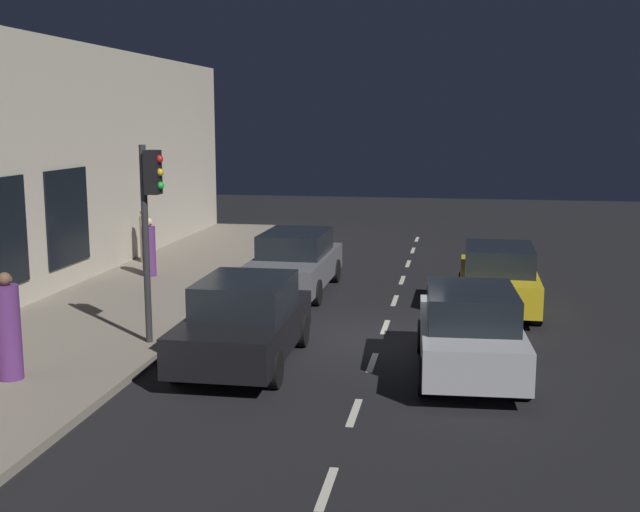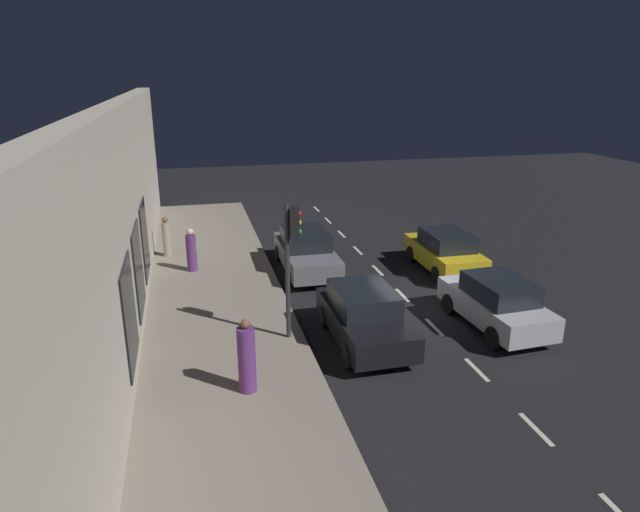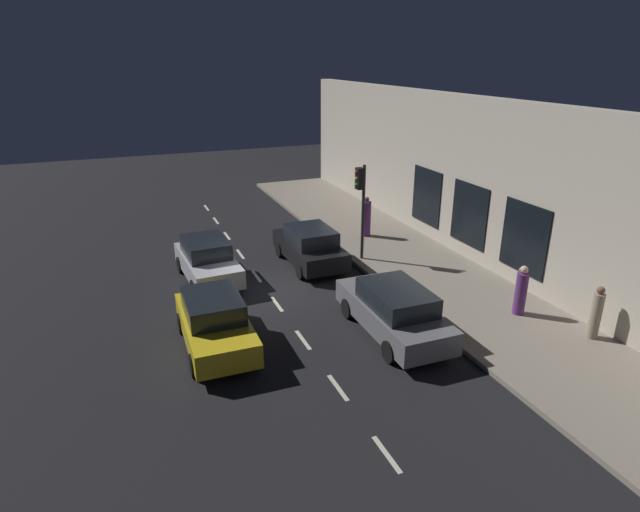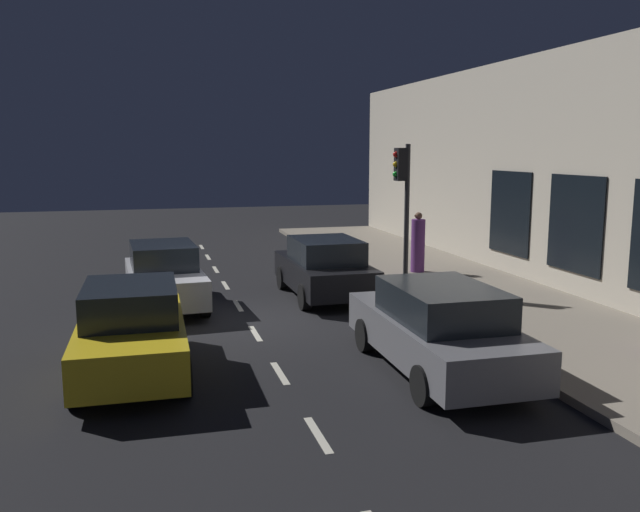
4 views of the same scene
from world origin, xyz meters
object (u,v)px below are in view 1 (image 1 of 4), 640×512
(parked_car_3, at_px, (498,278))
(pedestrian_1, at_px, (145,237))
(parked_car_2, at_px, (244,321))
(parked_car_0, at_px, (295,262))
(pedestrian_0, at_px, (8,331))
(pedestrian_2, at_px, (149,249))
(parked_car_1, at_px, (470,331))
(traffic_light, at_px, (150,205))

(parked_car_3, bearing_deg, pedestrian_1, 160.17)
(parked_car_2, distance_m, pedestrian_1, 10.49)
(parked_car_3, height_order, pedestrian_1, pedestrian_1)
(parked_car_3, bearing_deg, parked_car_0, 167.06)
(pedestrian_0, height_order, pedestrian_2, pedestrian_0)
(parked_car_1, relative_size, pedestrian_2, 2.47)
(pedestrian_0, bearing_deg, parked_car_2, 122.01)
(parked_car_0, bearing_deg, pedestrian_1, -26.20)
(traffic_light, relative_size, parked_car_2, 0.95)
(parked_car_2, bearing_deg, pedestrian_0, 29.35)
(parked_car_3, bearing_deg, pedestrian_0, -139.37)
(traffic_light, distance_m, pedestrian_0, 3.53)
(parked_car_2, height_order, pedestrian_0, pedestrian_0)
(pedestrian_1, bearing_deg, parked_car_1, -151.55)
(parked_car_2, relative_size, parked_car_3, 1.01)
(parked_car_2, bearing_deg, parked_car_3, -134.77)
(parked_car_1, bearing_deg, parked_car_3, 78.53)
(parked_car_1, height_order, pedestrian_0, pedestrian_0)
(parked_car_2, relative_size, pedestrian_0, 2.22)
(parked_car_1, height_order, parked_car_3, same)
(pedestrian_1, distance_m, pedestrian_2, 2.26)
(parked_car_1, xyz_separation_m, parked_car_2, (4.13, 0.01, 0.00))
(pedestrian_2, bearing_deg, pedestrian_0, 35.26)
(pedestrian_2, bearing_deg, parked_car_3, 107.20)
(parked_car_2, xyz_separation_m, pedestrian_0, (3.54, 2.04, 0.20))
(pedestrian_0, xyz_separation_m, pedestrian_1, (2.03, -10.92, -0.07))
(parked_car_1, xyz_separation_m, pedestrian_0, (7.67, 2.05, 0.21))
(pedestrian_0, relative_size, pedestrian_2, 1.11)
(parked_car_3, bearing_deg, parked_car_2, -133.49)
(parked_car_1, distance_m, pedestrian_2, 11.10)
(parked_car_3, bearing_deg, pedestrian_2, 169.64)
(pedestrian_0, distance_m, pedestrian_1, 11.10)
(parked_car_2, distance_m, parked_car_3, 6.94)
(pedestrian_2, bearing_deg, traffic_light, 51.07)
(traffic_light, relative_size, parked_car_3, 0.96)
(parked_car_1, bearing_deg, parked_car_0, 122.38)
(parked_car_2, height_order, parked_car_3, same)
(parked_car_1, height_order, pedestrian_1, pedestrian_1)
(parked_car_0, relative_size, pedestrian_2, 2.79)
(parked_car_0, relative_size, parked_car_3, 1.14)
(pedestrian_0, distance_m, pedestrian_2, 8.93)
(parked_car_0, xyz_separation_m, parked_car_3, (-5.18, 1.26, -0.00))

